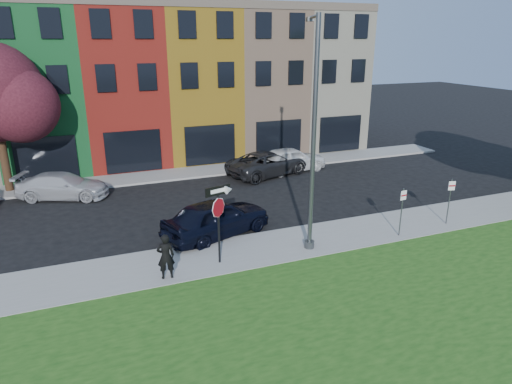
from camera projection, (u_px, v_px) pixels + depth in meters
name	position (u px, v px, depth m)	size (l,w,h in m)	color
ground	(336.00, 277.00, 16.57)	(120.00, 120.00, 0.00)	black
sidewalk_near	(340.00, 235.00, 19.89)	(40.00, 3.00, 0.12)	gray
sidewalk_far	(170.00, 175.00, 28.70)	(40.00, 2.40, 0.12)	gray
rowhouse_block	(155.00, 86.00, 32.73)	(30.00, 10.12, 10.00)	#BCB29C
stop_sign	(218.00, 209.00, 16.69)	(1.02, 0.32, 3.06)	black
man	(166.00, 256.00, 16.00)	(0.64, 0.45, 1.69)	black
sedan_near	(217.00, 218.00, 19.77)	(5.31, 3.54, 1.68)	black
parked_car_silver	(63.00, 186.00, 24.52)	(5.14, 3.47, 1.38)	#AEAEB3
parked_car_dark	(268.00, 163.00, 28.67)	(5.96, 3.97, 1.52)	black
parked_car_white	(291.00, 159.00, 29.43)	(4.92, 2.48, 1.61)	white
street_lamp	(313.00, 138.00, 17.35)	(1.13, 2.48, 8.96)	#4A4E50
parking_sign_a	(402.00, 206.00, 19.33)	(0.32, 0.10, 2.14)	#4A4E50
parking_sign_b	(450.00, 196.00, 20.59)	(0.32, 0.11, 2.13)	#4A4E50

